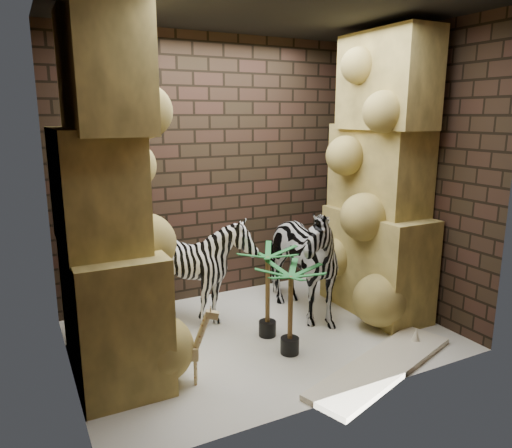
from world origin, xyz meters
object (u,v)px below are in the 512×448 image
zebra_right (295,249)px  palm_back (290,310)px  zebra_left (198,275)px  surfboard (382,366)px  palm_front (268,292)px  giraffe_toy (184,345)px

zebra_right → palm_back: zebra_right is taller
zebra_right → zebra_left: size_ratio=1.29×
zebra_left → palm_back: size_ratio=1.38×
palm_back → surfboard: bearing=-46.8°
palm_front → surfboard: 1.24m
zebra_left → palm_front: (0.49, -0.59, -0.07)m
giraffe_toy → palm_back: bearing=25.9°
zebra_left → surfboard: bearing=-53.8°
zebra_left → palm_back: bearing=-60.8°
zebra_left → palm_front: size_ratio=1.27×
zebra_left → palm_back: (0.50, -1.00, -0.11)m
zebra_right → palm_front: zebra_right is taller
surfboard → zebra_right: bearing=75.1°
zebra_left → giraffe_toy: zebra_left is taller
palm_back → zebra_left: bearing=116.6°
surfboard → palm_back: bearing=114.7°
palm_front → surfboard: palm_front is taller
palm_front → surfboard: bearing=-60.4°
giraffe_toy → palm_back: 1.02m
zebra_right → surfboard: size_ratio=0.87×
palm_back → surfboard: size_ratio=0.49×
palm_front → palm_back: size_ratio=1.08×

